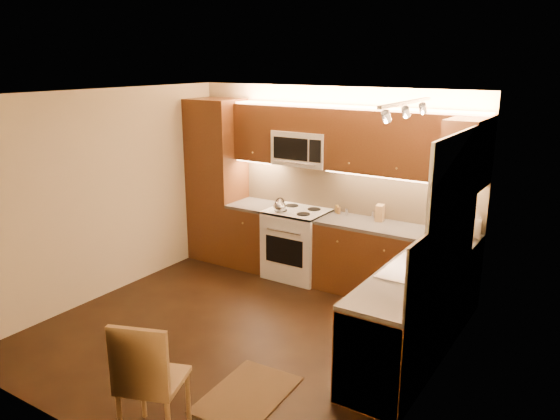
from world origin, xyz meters
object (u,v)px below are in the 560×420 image
Objects in this scene: sink at (418,262)px; kettle at (280,205)px; stove at (297,243)px; dining_chair at (153,377)px; microwave at (303,148)px; soap_bottle at (455,253)px; knife_block at (380,213)px; toaster_oven at (460,225)px.

kettle is (-2.14, 0.92, 0.04)m from sink.
dining_chair is (0.75, -3.38, 0.05)m from stove.
microwave is 0.75× the size of dining_chair.
stove is at bearing -173.25° from soap_bottle.
kettle reaches higher than dining_chair.
knife_block is at bearing 10.11° from stove.
soap_bottle is (0.19, -0.87, -0.03)m from toaster_oven.
stove is at bearing 150.64° from sink.
kettle is 0.97× the size of knife_block.
microwave reaches higher than dining_chair.
dining_chair is at bearing -77.87° from microwave.
toaster_oven is at bearing -14.34° from knife_block.
microwave reaches higher than toaster_oven.
sink is 0.84× the size of dining_chair.
toaster_oven is 0.89m from soap_bottle.
toaster_oven reaches higher than knife_block.
toaster_oven is at bearing 3.59° from stove.
knife_block reaches higher than soap_bottle.
dining_chair is (-1.49, -2.64, -0.48)m from soap_bottle.
sink is at bearing -0.35° from kettle.
toaster_oven is 0.99m from knife_block.
stove is 4.72× the size of kettle.
microwave is 2.17m from toaster_oven.
toaster_oven reaches higher than soap_bottle.
dining_chair is at bearing -118.96° from sink.
stove is 2.35m from sink.
toaster_oven is at bearing 87.68° from sink.
stove is at bearing 160.27° from toaster_oven.
kettle is at bearing -167.54° from soap_bottle.
knife_block is at bearing 41.03° from kettle.
kettle is 2.22m from toaster_oven.
sink is (2.00, -1.26, -0.74)m from microwave.
toaster_oven is (2.19, 0.34, 0.01)m from kettle.
knife_block is 1.12× the size of soap_bottle.
stove is 3.46m from dining_chair.
sink is 4.80× the size of soap_bottle.
soap_bottle is at bearing 39.89° from dining_chair.
knife_block is (1.07, 0.06, -0.72)m from microwave.
soap_bottle is (0.24, 0.39, 0.01)m from sink.
kettle reaches higher than stove.
dining_chair is at bearing -51.36° from kettle.
kettle is 0.47× the size of toaster_oven.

